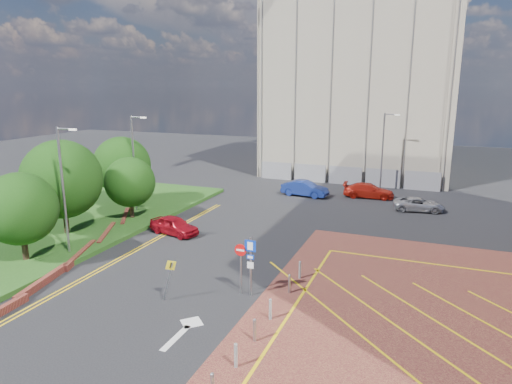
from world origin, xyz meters
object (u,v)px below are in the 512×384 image
Objects in this scene: tree_b at (62,179)px; car_silver_back at (419,204)px; lamp_back at (383,149)px; sign_cluster at (247,260)px; car_blue_back at (305,188)px; warning_sign at (169,275)px; tree_c at (130,182)px; tree_d at (122,165)px; lamp_left_far at (134,159)px; car_red_left at (174,225)px; tree_a at (20,209)px; lamp_left_near at (64,185)px; car_red_back at (369,191)px.

tree_b is 28.96m from car_silver_back.
sign_cluster is at bearing -97.97° from lamp_back.
lamp_back reaches higher than car_blue_back.
car_silver_back is at bearing 64.01° from warning_sign.
warning_sign is 0.53× the size of car_silver_back.
tree_c is 2.18× the size of warning_sign.
tree_d reaches higher than car_silver_back.
car_silver_back is at bearing -92.25° from car_blue_back.
tree_b reaches higher than sign_cluster.
car_red_left is at bearing -32.29° from lamp_left_far.
car_red_left is at bearing 25.03° from tree_b.
car_blue_back is 1.08× the size of car_silver_back.
sign_cluster is at bearing -165.59° from car_blue_back.
car_blue_back is at bearing 71.77° from car_silver_back.
warning_sign is at bearing -147.54° from sign_cluster.
sign_cluster reaches higher than car_silver_back.
lamp_left_far is at bearing 81.23° from tree_b.
tree_d is at bearing 100.89° from tree_a.
tree_a is 2.41× the size of warning_sign.
lamp_left_far is 3.56× the size of warning_sign.
tree_a reaches higher than tree_c.
lamp_back is (19.58, 23.00, 0.12)m from tree_b.
lamp_left_near is at bearing -78.69° from lamp_left_far.
lamp_back is 1.88× the size of car_silver_back.
car_red_left is (-5.46, 9.41, -0.75)m from warning_sign.
car_red_back reaches higher than car_red_left.
lamp_left_near is (1.08, -8.00, 1.47)m from tree_c.
tree_b is at bearing 106.70° from tree_a.
tree_d is at bearing 154.32° from lamp_left_far.
warning_sign is 25.23m from car_silver_back.
tree_a is 13.24m from tree_d.
car_red_back reaches higher than car_silver_back.
warning_sign reaches higher than car_silver_back.
warning_sign reaches higher than car_red_left.
lamp_left_near is at bearing 51.70° from tree_a.
car_red_left is at bearing -19.18° from tree_c.
car_red_left reaches higher than car_silver_back.
tree_b is at bearing 132.08° from car_red_back.
warning_sign is 0.49× the size of car_blue_back.
tree_b reaches higher than tree_d.
tree_c reaches higher than car_silver_back.
sign_cluster is (14.30, 0.98, -1.55)m from tree_a.
car_red_left is 21.18m from car_silver_back.
lamp_back is (16.50, 26.00, -0.30)m from lamp_left_near.
car_silver_back is (23.50, 16.52, -3.64)m from tree_b.
tree_c is at bearing 127.00° from car_red_back.
car_red_back is 1.14× the size of car_silver_back.
lamp_back is 9.05m from car_blue_back.
car_blue_back is at bearing 36.51° from tree_d.
lamp_left_near is (1.58, 2.00, 1.16)m from tree_a.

